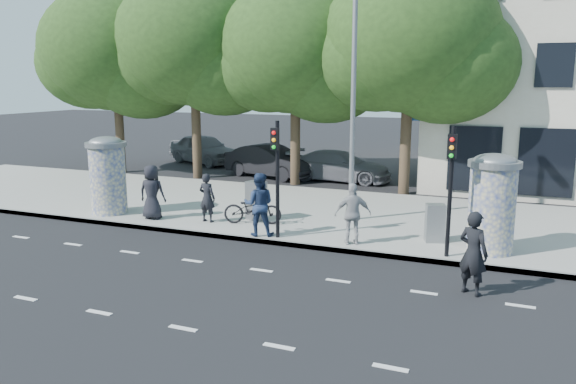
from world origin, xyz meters
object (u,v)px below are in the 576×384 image
at_px(ped_a, 152,192).
at_px(ped_e, 353,214).
at_px(bicycle, 253,209).
at_px(traffic_pole_far, 451,178).
at_px(ad_column_left, 108,173).
at_px(ped_b, 207,198).
at_px(man_road, 473,253).
at_px(cabinet_right, 435,223).
at_px(ad_column_right, 492,201).
at_px(car_left, 204,149).
at_px(car_mid, 271,161).
at_px(traffic_pole_near, 277,167).
at_px(car_right, 339,166).
at_px(cabinet_left, 256,201).
at_px(street_lamp, 353,76).
at_px(ped_c, 259,204).

height_order(ped_a, ped_e, ped_a).
height_order(ped_e, bicycle, ped_e).
bearing_deg(traffic_pole_far, ped_e, 175.20).
distance_m(ad_column_left, ped_b, 3.82).
xyz_separation_m(man_road, cabinet_right, (-1.26, 3.36, -0.25)).
height_order(ad_column_right, car_left, ad_column_right).
bearing_deg(ad_column_left, ped_a, -4.10).
height_order(cabinet_right, car_mid, car_mid).
height_order(ped_e, car_left, ped_e).
bearing_deg(ped_e, ad_column_right, 167.49).
bearing_deg(man_road, ped_e, -6.04).
xyz_separation_m(traffic_pole_near, car_right, (-1.31, 10.54, -1.53)).
relative_size(bicycle, cabinet_left, 1.45).
distance_m(traffic_pole_near, cabinet_left, 2.70).
height_order(traffic_pole_far, cabinet_right, traffic_pole_far).
distance_m(ped_b, car_right, 9.76).
bearing_deg(street_lamp, bicycle, -149.29).
bearing_deg(traffic_pole_near, car_mid, 114.66).
bearing_deg(bicycle, street_lamp, -75.76).
height_order(ped_b, car_right, ped_b).
xyz_separation_m(car_left, car_right, (8.75, -2.50, -0.12)).
bearing_deg(car_left, man_road, -111.28).
distance_m(ad_column_left, car_right, 11.19).
bearing_deg(ad_column_left, man_road, -12.78).
height_order(ad_column_right, cabinet_right, ad_column_right).
height_order(ped_b, bicycle, ped_b).
distance_m(ad_column_right, cabinet_right, 1.76).
bearing_deg(traffic_pole_near, car_left, 127.63).
relative_size(ad_column_left, ped_a, 1.47).
height_order(traffic_pole_far, cabinet_left, traffic_pole_far).
bearing_deg(ped_b, ped_c, 164.31).
relative_size(ad_column_right, cabinet_right, 2.43).
relative_size(ad_column_left, bicycle, 1.44).
bearing_deg(traffic_pole_far, ped_a, 176.56).
bearing_deg(ped_e, cabinet_left, -45.72).
bearing_deg(bicycle, cabinet_right, -105.40).
xyz_separation_m(ad_column_right, traffic_pole_far, (-1.00, -0.91, 0.69)).
distance_m(ad_column_left, bicycle, 5.34).
xyz_separation_m(traffic_pole_near, ped_e, (2.21, 0.22, -1.21)).
xyz_separation_m(traffic_pole_far, ped_b, (-7.63, 0.90, -1.29)).
relative_size(traffic_pole_near, bicycle, 1.84).
bearing_deg(cabinet_left, ped_c, -42.39).
distance_m(traffic_pole_far, man_road, 2.54).
relative_size(ped_a, bicycle, 0.97).
xyz_separation_m(street_lamp, car_mid, (-6.10, 7.40, -4.01)).
relative_size(ped_e, car_right, 0.36).
bearing_deg(ped_b, traffic_pole_far, 178.21).
distance_m(traffic_pole_far, ped_e, 2.87).
xyz_separation_m(traffic_pole_near, bicycle, (-1.36, 1.20, -1.60)).
relative_size(traffic_pole_near, cabinet_right, 3.12).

